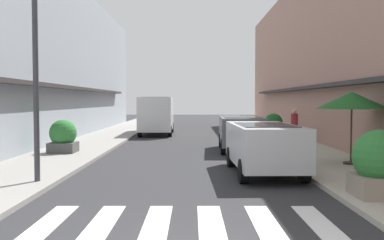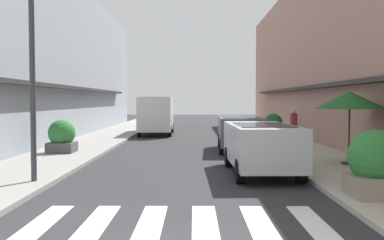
# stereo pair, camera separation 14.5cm
# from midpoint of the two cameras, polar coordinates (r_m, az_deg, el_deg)

# --- Properties ---
(ground_plane) EXTENTS (89.63, 89.63, 0.00)m
(ground_plane) POSITION_cam_midpoint_polar(r_m,az_deg,el_deg) (21.68, -0.73, -3.13)
(ground_plane) COLOR #2B2B2D
(sidewalk_left) EXTENTS (2.94, 57.04, 0.12)m
(sidewalk_left) POSITION_cam_midpoint_polar(r_m,az_deg,el_deg) (22.23, -13.09, -2.90)
(sidewalk_left) COLOR gray
(sidewalk_left) RESTS_ON ground_plane
(sidewalk_right) EXTENTS (2.94, 57.04, 0.12)m
(sidewalk_right) POSITION_cam_midpoint_polar(r_m,az_deg,el_deg) (22.14, 11.69, -2.91)
(sidewalk_right) COLOR #ADA899
(sidewalk_right) RESTS_ON ground_plane
(building_row_left) EXTENTS (5.50, 38.67, 8.73)m
(building_row_left) POSITION_cam_midpoint_polar(r_m,az_deg,el_deg) (24.41, -21.83, 7.58)
(building_row_left) COLOR #939EA8
(building_row_left) RESTS_ON ground_plane
(building_row_right) EXTENTS (5.50, 38.67, 9.23)m
(building_row_right) POSITION_cam_midpoint_polar(r_m,az_deg,el_deg) (24.28, 20.57, 8.22)
(building_row_right) COLOR #A87A6B
(building_row_right) RESTS_ON ground_plane
(crosswalk) EXTENTS (5.20, 2.20, 0.01)m
(crosswalk) POSITION_cam_midpoint_polar(r_m,az_deg,el_deg) (7.92, -1.76, -13.15)
(crosswalk) COLOR silver
(crosswalk) RESTS_ON ground_plane
(parked_car_near) EXTENTS (1.90, 4.38, 1.47)m
(parked_car_near) POSITION_cam_midpoint_polar(r_m,az_deg,el_deg) (12.82, 8.93, -2.97)
(parked_car_near) COLOR silver
(parked_car_near) RESTS_ON ground_plane
(parked_car_mid) EXTENTS (1.93, 4.10, 1.47)m
(parked_car_mid) POSITION_cam_midpoint_polar(r_m,az_deg,el_deg) (18.60, 6.09, -1.24)
(parked_car_mid) COLOR #4C5156
(parked_car_mid) RESTS_ON ground_plane
(delivery_van) EXTENTS (2.07, 5.43, 2.37)m
(delivery_van) POSITION_cam_midpoint_polar(r_m,az_deg,el_deg) (27.52, -4.96, 1.00)
(delivery_van) COLOR silver
(delivery_van) RESTS_ON ground_plane
(street_lamp) EXTENTS (1.19, 0.28, 5.89)m
(street_lamp) POSITION_cam_midpoint_polar(r_m,az_deg,el_deg) (11.63, -19.56, 9.96)
(street_lamp) COLOR #38383D
(street_lamp) RESTS_ON sidewalk_left
(cafe_umbrella) EXTENTS (2.23, 2.23, 2.32)m
(cafe_umbrella) POSITION_cam_midpoint_polar(r_m,az_deg,el_deg) (14.71, 19.80, 2.42)
(cafe_umbrella) COLOR #262626
(cafe_umbrella) RESTS_ON sidewalk_right
(planter_corner) EXTENTS (1.14, 1.14, 1.42)m
(planter_corner) POSITION_cam_midpoint_polar(r_m,az_deg,el_deg) (10.01, 22.88, -5.32)
(planter_corner) COLOR gray
(planter_corner) RESTS_ON sidewalk_right
(planter_midblock) EXTENTS (1.05, 1.05, 1.29)m
(planter_midblock) POSITION_cam_midpoint_polar(r_m,az_deg,el_deg) (17.77, -16.94, -2.12)
(planter_midblock) COLOR #4C4C4C
(planter_midblock) RESTS_ON sidewalk_left
(planter_far) EXTENTS (1.04, 1.04, 1.31)m
(planter_far) POSITION_cam_midpoint_polar(r_m,az_deg,el_deg) (24.85, 10.33, -0.68)
(planter_far) COLOR slate
(planter_far) RESTS_ON sidewalk_right
(pedestrian_walking_near) EXTENTS (0.34, 0.34, 1.61)m
(pedestrian_walking_near) POSITION_cam_midpoint_polar(r_m,az_deg,el_deg) (21.73, 12.95, -0.64)
(pedestrian_walking_near) COLOR #282B33
(pedestrian_walking_near) RESTS_ON sidewalk_right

